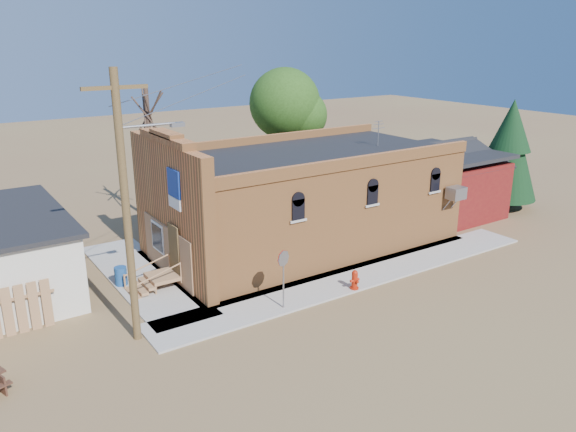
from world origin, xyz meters
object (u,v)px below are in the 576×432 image
utility_pole (127,204)px  trash_barrel (121,276)px  brick_bar (301,200)px  stop_sign (283,264)px  fire_hydrant (355,280)px

utility_pole → trash_barrel: utility_pole is taller
brick_bar → trash_barrel: brick_bar is taller
utility_pole → stop_sign: utility_pole is taller
trash_barrel → stop_sign: bearing=-50.9°
stop_sign → trash_barrel: stop_sign is taller
trash_barrel → brick_bar: bearing=-1.1°
utility_pole → fire_hydrant: bearing=-8.0°
brick_bar → utility_pole: size_ratio=1.82×
brick_bar → fire_hydrant: (-1.21, -5.50, -1.86)m
trash_barrel → utility_pole: bearing=-100.7°
fire_hydrant → brick_bar: bearing=90.4°
brick_bar → stop_sign: size_ratio=7.11×
fire_hydrant → trash_barrel: bearing=156.5°
stop_sign → trash_barrel: size_ratio=2.98×
trash_barrel → fire_hydrant: bearing=-36.2°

